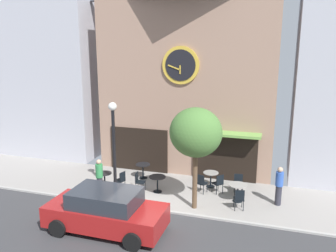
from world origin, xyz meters
name	(u,v)px	position (x,y,z in m)	size (l,w,h in m)	color
ground_plane	(134,222)	(0.00, -1.08, -0.02)	(25.33, 10.65, 0.13)	gray
clock_building	(188,60)	(0.35, 5.60, 5.78)	(9.03, 4.12, 11.16)	#9E7A66
neighbor_building_left	(49,56)	(-8.39, 6.12, 5.87)	(6.52, 3.80, 11.74)	#B2B2BC
street_lamp	(114,149)	(-1.73, 0.92, 2.14)	(0.36, 0.36, 4.21)	black
street_tree	(196,133)	(1.91, 0.76, 3.19)	(2.09, 1.88, 4.21)	brown
cafe_table_center_right	(105,177)	(-2.60, 1.56, 0.50)	(0.68, 0.68, 0.72)	black
cafe_table_leftmost	(143,168)	(-1.30, 3.17, 0.53)	(0.71, 0.71, 0.74)	black
cafe_table_center	(157,181)	(-0.06, 1.80, 0.54)	(0.76, 0.76, 0.74)	black
cafe_table_center_left	(211,177)	(2.15, 3.09, 0.51)	(0.71, 0.71, 0.72)	black
cafe_table_near_curb	(238,189)	(3.54, 1.89, 0.57)	(0.79, 0.79, 0.77)	black
cafe_chair_mid_row	(121,179)	(-1.72, 1.48, 0.53)	(0.49, 0.49, 0.90)	black
cafe_chair_corner	(238,183)	(3.48, 2.71, 0.53)	(0.46, 0.46, 0.90)	black
cafe_chair_facing_street	(201,182)	(1.87, 2.27, 0.53)	(0.50, 0.50, 0.90)	black
cafe_chair_outer	(219,182)	(2.63, 2.46, 0.53)	(0.57, 0.57, 0.90)	black
cafe_chair_curbside	(139,180)	(-0.90, 1.62, 0.53)	(0.43, 0.43, 0.90)	black
cafe_chair_right_end	(239,198)	(3.69, 1.09, 0.53)	(0.49, 0.49, 0.90)	black
pedestrian_green	(99,177)	(-2.41, 0.72, 0.86)	(0.34, 0.34, 1.67)	#2D2D38
pedestrian_blue	(279,185)	(5.20, 2.07, 0.86)	(0.45, 0.45, 1.67)	#2D2D38
parked_car_red	(106,211)	(-0.74, -1.93, 0.76)	(4.31, 2.05, 1.55)	maroon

